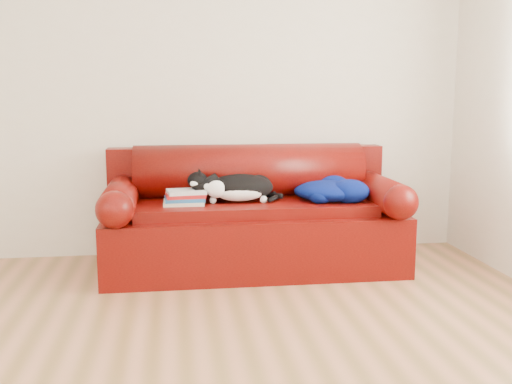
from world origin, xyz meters
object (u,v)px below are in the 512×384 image
Objects in this scene: sofa_base at (253,236)px; book_stack at (185,197)px; blanket at (330,190)px; cat at (239,189)px.

sofa_base is 0.58m from book_stack.
blanket is at bearing 1.35° from book_stack.
sofa_base is at bearing 10.51° from book_stack.
sofa_base is at bearing 10.63° from cat.
cat is at bearing 178.37° from blanket.
blanket is (1.03, 0.02, 0.02)m from book_stack.
blanket is (0.65, -0.02, -0.02)m from cat.
blanket is at bearing -6.94° from sofa_base.
blanket is (0.54, -0.07, 0.34)m from sofa_base.
book_stack is 1.03m from blanket.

